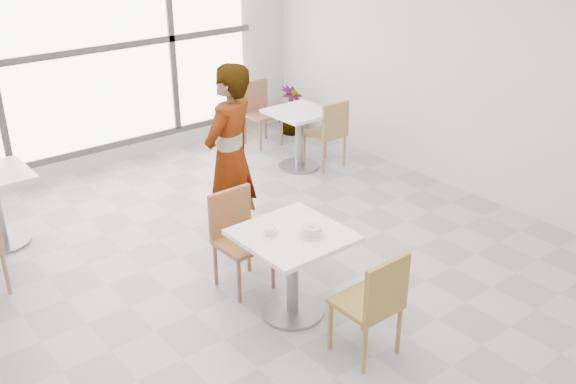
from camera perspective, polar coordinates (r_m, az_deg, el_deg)
floor at (r=5.81m, az=-1.88°, el=-8.02°), size 7.00×7.00×0.00m
wall_back at (r=8.13m, az=-17.52°, el=11.99°), size 6.00×0.00×6.00m
wall_right at (r=7.29m, az=17.38°, el=10.63°), size 0.00×7.00×7.00m
window at (r=8.07m, az=-17.34°, el=11.93°), size 4.60×0.07×2.52m
main_table at (r=5.14m, az=0.41°, el=-5.91°), size 0.80×0.80×0.75m
chair_near at (r=4.73m, az=7.69°, el=-9.47°), size 0.42×0.42×0.87m
chair_far at (r=5.58m, az=-4.49°, el=-3.62°), size 0.42×0.42×0.87m
oatmeal_bowl at (r=4.98m, az=2.11°, el=-3.43°), size 0.21×0.21×0.09m
coffee_cup at (r=4.98m, az=-1.68°, el=-3.58°), size 0.16×0.13×0.07m
person at (r=6.10m, az=-5.15°, el=3.08°), size 0.77×0.64×1.80m
bg_table_right at (r=8.03m, az=1.00°, el=5.45°), size 0.70×0.70×0.75m
bg_chair_right_near at (r=8.04m, az=3.68°, el=5.51°), size 0.42×0.42×0.87m
bg_chair_right_far at (r=8.87m, az=-2.56°, el=7.40°), size 0.42×0.42×0.87m
plant_right at (r=9.30m, az=0.29°, el=7.26°), size 0.51×0.51×0.69m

